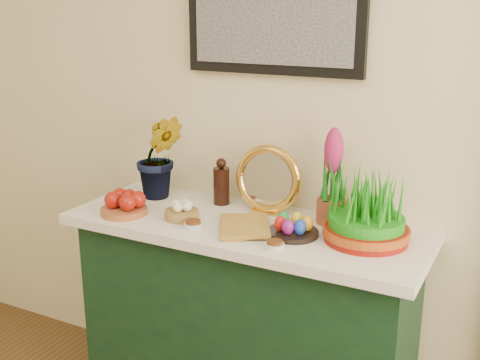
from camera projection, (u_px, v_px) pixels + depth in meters
name	position (u px, v px, depth m)	size (l,w,h in m)	color
sideboard	(246.00, 329.00, 2.45)	(1.30, 0.45, 0.85)	#123219
tablecloth	(246.00, 226.00, 2.32)	(1.40, 0.55, 0.04)	beige
hyacinth_green	(159.00, 143.00, 2.54)	(0.24, 0.20, 0.48)	#166717
apple_bowl	(124.00, 205.00, 2.39)	(0.22, 0.22, 0.09)	#A0542E
garlic_basket	(181.00, 211.00, 2.34)	(0.17, 0.17, 0.07)	#A78143
vinegar_cruet	(221.00, 184.00, 2.50)	(0.07, 0.07, 0.20)	black
mirror	(268.00, 180.00, 2.38)	(0.28, 0.08, 0.28)	gold
book	(220.00, 226.00, 2.23)	(0.16, 0.24, 0.03)	#AF822F
spice_dish_left	(193.00, 224.00, 2.25)	(0.07, 0.07, 0.03)	silver
spice_dish_right	(275.00, 245.00, 2.06)	(0.07, 0.07, 0.03)	silver
egg_plate	(293.00, 228.00, 2.17)	(0.20, 0.20, 0.08)	black
hyacinth_pink	(333.00, 181.00, 2.26)	(0.11, 0.11, 0.37)	brown
wheatgrass_sabzeh	(367.00, 212.00, 2.10)	(0.30, 0.30, 0.25)	maroon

